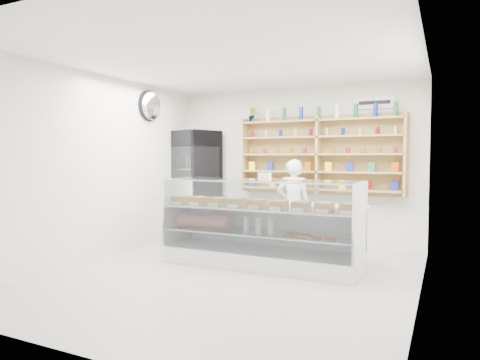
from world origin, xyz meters
The scene contains 8 objects.
room centered at (0.00, 0.00, 1.40)m, with size 5.00×5.00×5.00m.
display_counter centered at (0.12, 0.68, 0.34)m, with size 2.84×0.85×1.24m.
shop_worker centered at (0.20, 1.91, 0.76)m, with size 0.55×0.36×1.52m, color white.
drinks_cooler centered at (-1.85, 2.14, 1.03)m, with size 0.93×0.92×2.05m.
wall_shelving centered at (0.50, 2.34, 1.59)m, with size 2.84×0.28×1.33m.
potted_plant centered at (-0.75, 2.34, 2.33)m, with size 0.15×0.12×0.27m, color #1E6626.
security_mirror centered at (-2.17, 1.20, 2.45)m, with size 0.15×0.50×0.50m, color silver.
wall_sign centered at (1.40, 2.47, 2.45)m, with size 0.62×0.03×0.20m, color white.
Camera 1 is at (2.48, -4.89, 1.54)m, focal length 32.00 mm.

